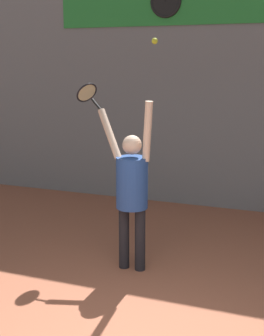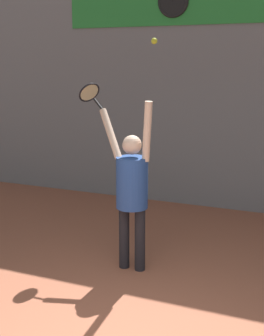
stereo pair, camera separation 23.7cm
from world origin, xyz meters
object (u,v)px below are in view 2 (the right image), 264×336
scoreboard_clock (173,1)px  tennis_ball (154,41)px  tennis_racket (90,94)px  tennis_player (132,186)px

scoreboard_clock → tennis_ball: (0.75, -2.93, -0.78)m
scoreboard_clock → tennis_racket: scoreboard_clock is taller
scoreboard_clock → tennis_racket: 2.87m
tennis_racket → tennis_ball: bearing=-23.2°
scoreboard_clock → tennis_ball: size_ratio=8.02×
tennis_player → scoreboard_clock: bearing=99.2°
scoreboard_clock → tennis_player: 3.84m
scoreboard_clock → tennis_player: bearing=-80.8°
scoreboard_clock → tennis_racket: (-0.30, -2.48, -1.41)m
tennis_ball → scoreboard_clock: bearing=104.4°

